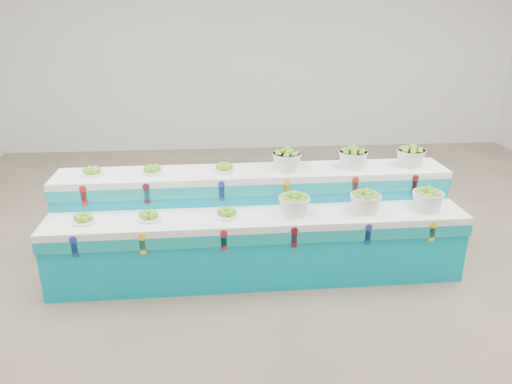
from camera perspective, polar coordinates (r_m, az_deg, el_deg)
ground at (r=5.14m, az=5.63°, el=-9.89°), size 10.00×10.00×0.00m
back_wall at (r=9.39m, az=0.49°, el=17.19°), size 10.00×0.00×10.00m
display_stand at (r=5.04m, az=0.00°, el=-3.82°), size 4.22×1.13×1.02m
plate_lower_left at (r=4.85m, az=-19.97°, el=-2.91°), size 0.24×0.24×0.10m
plate_lower_mid at (r=4.73m, az=-12.72°, el=-2.73°), size 0.24×0.24×0.10m
plate_lower_right at (r=4.68m, az=-3.54°, el=-2.44°), size 0.24×0.24×0.10m
basket_lower_left at (r=4.72m, az=4.60°, el=-1.40°), size 0.31×0.31×0.23m
basket_lower_mid at (r=4.90m, az=12.98°, el=-1.06°), size 0.31×0.31×0.23m
basket_lower_right at (r=5.13m, az=19.87°, el=-0.77°), size 0.31×0.31×0.23m
plate_upper_left at (r=5.22m, az=-19.07°, el=2.42°), size 0.24×0.24×0.10m
plate_upper_mid at (r=5.10m, az=-12.33°, el=2.71°), size 0.24×0.24×0.10m
plate_upper_right at (r=5.07m, az=-3.83°, el=3.02°), size 0.24×0.24×0.10m
basket_upper_left at (r=5.11m, az=3.71°, el=3.94°), size 0.31×0.31×0.23m
basket_upper_mid at (r=5.27m, az=11.53°, el=4.09°), size 0.31×0.31×0.23m
basket_upper_right at (r=5.49m, az=18.04°, el=4.15°), size 0.31×0.31×0.23m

